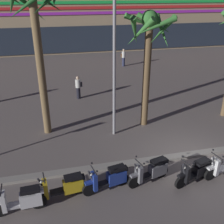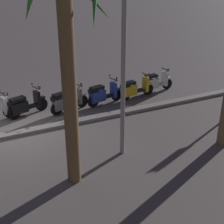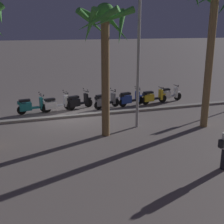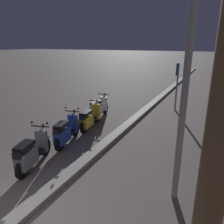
# 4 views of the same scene
# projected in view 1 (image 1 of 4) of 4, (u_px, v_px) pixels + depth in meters

# --- Properties ---
(ground_plane) EXTENTS (200.00, 200.00, 0.00)m
(ground_plane) POSITION_uv_depth(u_px,v_px,m) (194.00, 160.00, 11.02)
(ground_plane) COLOR slate
(curb_strip) EXTENTS (60.00, 0.36, 0.12)m
(curb_strip) POSITION_uv_depth(u_px,v_px,m) (190.00, 155.00, 11.27)
(curb_strip) COLOR gray
(curb_strip) RESTS_ON ground
(mall_facade_backdrop) EXTENTS (53.87, 15.17, 10.51)m
(mall_facade_backdrop) POSITION_uv_depth(u_px,v_px,m) (77.00, 1.00, 34.23)
(mall_facade_backdrop) COLOR tan
(mall_facade_backdrop) RESTS_ON ground
(scooter_white_far_back) EXTENTS (1.73, 0.56, 1.04)m
(scooter_white_far_back) POSITION_uv_depth(u_px,v_px,m) (23.00, 200.00, 8.28)
(scooter_white_far_back) COLOR black
(scooter_white_far_back) RESTS_ON ground
(scooter_yellow_last_in_row) EXTENTS (1.84, 0.60, 1.04)m
(scooter_yellow_last_in_row) POSITION_uv_depth(u_px,v_px,m) (65.00, 187.00, 8.85)
(scooter_yellow_last_in_row) COLOR black
(scooter_yellow_last_in_row) RESTS_ON ground
(scooter_blue_mid_front) EXTENTS (1.75, 0.67, 1.17)m
(scooter_blue_mid_front) POSITION_uv_depth(u_px,v_px,m) (110.00, 178.00, 9.22)
(scooter_blue_mid_front) COLOR black
(scooter_blue_mid_front) RESTS_ON ground
(scooter_grey_lead_nearest) EXTENTS (1.73, 0.75, 1.17)m
(scooter_grey_lead_nearest) POSITION_uv_depth(u_px,v_px,m) (152.00, 171.00, 9.62)
(scooter_grey_lead_nearest) COLOR black
(scooter_grey_lead_nearest) RESTS_ON ground
(scooter_black_mid_rear) EXTENTS (1.68, 0.78, 1.17)m
(scooter_black_mid_rear) POSITION_uv_depth(u_px,v_px,m) (196.00, 171.00, 9.63)
(scooter_black_mid_rear) COLOR black
(scooter_black_mid_rear) RESTS_ON ground
(palm_tree_mid_walkway) EXTENTS (2.44, 2.55, 5.74)m
(palm_tree_mid_walkway) POSITION_uv_depth(u_px,v_px,m) (149.00, 42.00, 12.19)
(palm_tree_mid_walkway) COLOR brown
(palm_tree_mid_walkway) RESTS_ON ground
(palm_tree_near_sign) EXTENTS (2.63, 2.67, 6.89)m
(palm_tree_near_sign) POSITION_uv_depth(u_px,v_px,m) (35.00, 25.00, 11.03)
(palm_tree_near_sign) COLOR olive
(palm_tree_near_sign) RESTS_ON ground
(pedestrian_window_shopping) EXTENTS (0.46, 0.34, 1.61)m
(pedestrian_window_shopping) POSITION_uv_depth(u_px,v_px,m) (124.00, 57.00, 24.40)
(pedestrian_window_shopping) COLOR #2D3351
(pedestrian_window_shopping) RESTS_ON ground
(pedestrian_strolling_near_curb) EXTENTS (0.45, 0.34, 1.52)m
(pedestrian_strolling_near_curb) POSITION_uv_depth(u_px,v_px,m) (78.00, 87.00, 17.01)
(pedestrian_strolling_near_curb) COLOR black
(pedestrian_strolling_near_curb) RESTS_ON ground
(street_lamp) EXTENTS (0.36, 0.36, 6.60)m
(street_lamp) POSITION_uv_depth(u_px,v_px,m) (114.00, 53.00, 11.36)
(street_lamp) COLOR #939399
(street_lamp) RESTS_ON ground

